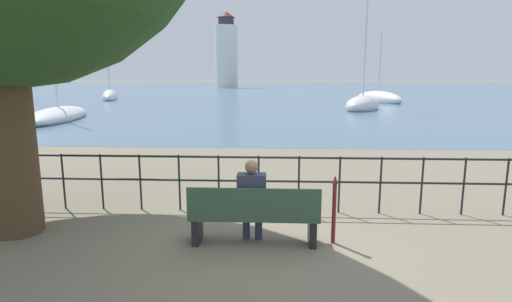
{
  "coord_description": "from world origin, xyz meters",
  "views": [
    {
      "loc": [
        0.31,
        -5.63,
        2.42
      ],
      "look_at": [
        0.0,
        0.5,
        1.31
      ],
      "focal_mm": 28.0,
      "sensor_mm": 36.0,
      "label": 1
    }
  ],
  "objects": [
    {
      "name": "ground_plane",
      "position": [
        0.0,
        0.0,
        0.0
      ],
      "size": [
        1000.0,
        1000.0,
        0.0
      ],
      "primitive_type": "plane",
      "color": "#7A705B"
    },
    {
      "name": "harbor_water",
      "position": [
        0.0,
        158.27,
        0.0
      ],
      "size": [
        600.0,
        300.0,
        0.01
      ],
      "color": "slate",
      "rests_on": "ground_plane"
    },
    {
      "name": "park_bench",
      "position": [
        0.0,
        -0.06,
        0.44
      ],
      "size": [
        1.91,
        0.45,
        0.9
      ],
      "color": "#334C38",
      "rests_on": "ground_plane"
    },
    {
      "name": "seated_person_left",
      "position": [
        -0.04,
        0.01,
        0.69
      ],
      "size": [
        0.42,
        0.35,
        1.27
      ],
      "color": "#2D3347",
      "rests_on": "ground_plane"
    },
    {
      "name": "promenade_railing",
      "position": [
        -0.0,
        1.45,
        0.69
      ],
      "size": [
        11.8,
        0.04,
        1.05
      ],
      "color": "black",
      "rests_on": "ground_plane"
    },
    {
      "name": "closed_umbrella",
      "position": [
        1.18,
        0.06,
        0.58
      ],
      "size": [
        0.09,
        0.09,
        1.04
      ],
      "color": "maroon",
      "rests_on": "ground_plane"
    },
    {
      "name": "sailboat_1",
      "position": [
        -19.54,
        41.47,
        0.4
      ],
      "size": [
        4.39,
        8.76,
        13.21
      ],
      "rotation": [
        0.0,
        0.0,
        0.33
      ],
      "color": "white",
      "rests_on": "ground_plane"
    },
    {
      "name": "sailboat_2",
      "position": [
        7.17,
        26.51,
        0.36
      ],
      "size": [
        4.44,
        6.06,
        10.1
      ],
      "rotation": [
        0.0,
        0.0,
        -0.44
      ],
      "color": "silver",
      "rests_on": "ground_plane"
    },
    {
      "name": "sailboat_3",
      "position": [
        -12.78,
        17.72,
        0.26
      ],
      "size": [
        4.07,
        8.95,
        10.1
      ],
      "rotation": [
        0.0,
        0.0,
        0.21
      ],
      "color": "silver",
      "rests_on": "ground_plane"
    },
    {
      "name": "sailboat_4",
      "position": [
        11.05,
        37.27,
        0.35
      ],
      "size": [
        4.36,
        8.19,
        7.62
      ],
      "rotation": [
        0.0,
        0.0,
        0.3
      ],
      "color": "white",
      "rests_on": "ground_plane"
    },
    {
      "name": "harbor_lighthouse",
      "position": [
        -13.12,
        103.82,
        9.29
      ],
      "size": [
        5.96,
        5.96,
        19.98
      ],
      "color": "white",
      "rests_on": "ground_plane"
    }
  ]
}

